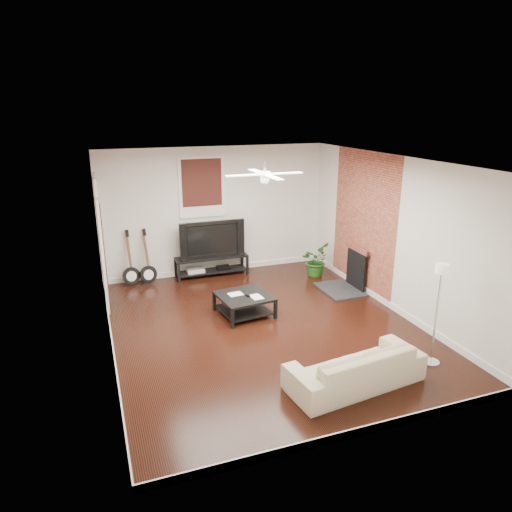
% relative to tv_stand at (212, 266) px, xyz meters
% --- Properties ---
extents(room, '(5.01, 6.01, 2.81)m').
position_rel_tv_stand_xyz_m(room, '(0.18, -2.78, 1.18)').
color(room, black).
rests_on(room, ground).
extents(brick_accent, '(0.02, 2.20, 2.80)m').
position_rel_tv_stand_xyz_m(brick_accent, '(2.67, -1.78, 1.18)').
color(brick_accent, brown).
rests_on(brick_accent, floor).
extents(fireplace, '(0.80, 1.10, 0.92)m').
position_rel_tv_stand_xyz_m(fireplace, '(2.38, -1.78, 0.24)').
color(fireplace, black).
rests_on(fireplace, floor).
extents(window_back, '(1.00, 0.06, 1.30)m').
position_rel_tv_stand_xyz_m(window_back, '(-0.12, 0.19, 1.73)').
color(window_back, black).
rests_on(window_back, wall_back).
extents(door_left, '(0.08, 1.00, 2.50)m').
position_rel_tv_stand_xyz_m(door_left, '(-2.28, -0.88, 1.03)').
color(door_left, white).
rests_on(door_left, wall_left).
extents(tv_stand, '(1.60, 0.43, 0.45)m').
position_rel_tv_stand_xyz_m(tv_stand, '(0.00, 0.00, 0.00)').
color(tv_stand, black).
rests_on(tv_stand, floor).
extents(tv, '(1.43, 0.19, 0.82)m').
position_rel_tv_stand_xyz_m(tv, '(0.00, 0.02, 0.63)').
color(tv, black).
rests_on(tv, tv_stand).
extents(coffee_table, '(0.98, 0.98, 0.37)m').
position_rel_tv_stand_xyz_m(coffee_table, '(0.02, -2.19, -0.04)').
color(coffee_table, black).
rests_on(coffee_table, floor).
extents(sofa, '(1.97, 0.97, 0.55)m').
position_rel_tv_stand_xyz_m(sofa, '(0.71, -4.83, 0.05)').
color(sofa, tan).
rests_on(sofa, floor).
extents(floor_lamp, '(0.28, 0.28, 1.55)m').
position_rel_tv_stand_xyz_m(floor_lamp, '(2.06, -4.73, 0.55)').
color(floor_lamp, silver).
rests_on(floor_lamp, floor).
extents(potted_plant, '(0.83, 0.85, 0.72)m').
position_rel_tv_stand_xyz_m(potted_plant, '(2.15, -0.79, 0.13)').
color(potted_plant, '#205418').
rests_on(potted_plant, floor).
extents(guitar_left, '(0.40, 0.32, 1.19)m').
position_rel_tv_stand_xyz_m(guitar_left, '(-1.74, -0.03, 0.37)').
color(guitar_left, black).
rests_on(guitar_left, floor).
extents(guitar_right, '(0.42, 0.35, 1.19)m').
position_rel_tv_stand_xyz_m(guitar_right, '(-1.39, -0.06, 0.37)').
color(guitar_right, black).
rests_on(guitar_right, floor).
extents(ceiling_fan, '(1.24, 1.24, 0.32)m').
position_rel_tv_stand_xyz_m(ceiling_fan, '(0.18, -2.78, 2.38)').
color(ceiling_fan, white).
rests_on(ceiling_fan, ceiling).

